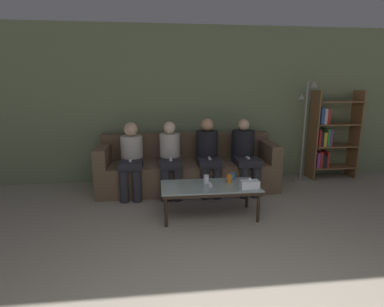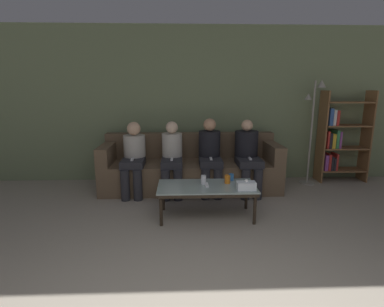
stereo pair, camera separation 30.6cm
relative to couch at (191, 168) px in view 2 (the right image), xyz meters
name	(u,v)px [view 2 (the right image)]	position (x,y,z in m)	size (l,w,h in m)	color
wall_back	(190,105)	(0.00, 0.51, 0.98)	(12.00, 0.06, 2.60)	#707F5B
couch	(191,168)	(0.00, 0.00, 0.00)	(2.78, 0.86, 0.86)	brown
coffee_table	(207,189)	(0.16, -1.14, 0.05)	(1.21, 0.57, 0.41)	#8C9E99
cup_near_left	(231,177)	(0.50, -0.93, 0.14)	(0.07, 0.07, 0.09)	#3372BF
cup_near_right	(204,180)	(0.13, -1.07, 0.15)	(0.07, 0.07, 0.11)	silver
cup_far_center	(227,179)	(0.43, -1.05, 0.14)	(0.07, 0.07, 0.10)	orange
tissue_box	(246,186)	(0.62, -1.31, 0.14)	(0.22, 0.12, 0.13)	silver
game_remote	(207,185)	(0.16, -1.14, 0.10)	(0.04, 0.15, 0.02)	white
bookshelf	(338,139)	(2.53, 0.28, 0.42)	(0.81, 0.32, 1.55)	brown
standing_lamp	(313,122)	(2.00, 0.13, 0.74)	(0.31, 0.26, 1.72)	gray
seated_person_left_end	(134,155)	(-0.87, -0.22, 0.28)	(0.33, 0.66, 1.09)	#28282D
seated_person_mid_left	(172,156)	(-0.29, -0.23, 0.27)	(0.31, 0.67, 1.10)	#28282D
seated_person_mid_right	(210,153)	(0.29, -0.21, 0.30)	(0.34, 0.66, 1.14)	#28282D
seated_person_right_end	(248,153)	(0.87, -0.21, 0.29)	(0.36, 0.70, 1.12)	#28282D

